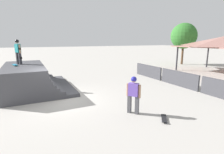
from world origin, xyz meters
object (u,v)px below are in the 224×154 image
(skateboard_on_deck, at_px, (15,65))
(skateboard_on_ground, at_px, (164,119))
(skater_on_deck, at_px, (18,50))
(tree_beside_pavilion, at_px, (184,36))
(bystander_walking, at_px, (133,92))

(skateboard_on_deck, distance_m, skateboard_on_ground, 9.28)
(skater_on_deck, xyz_separation_m, tree_beside_pavilion, (-4.07, 19.38, 1.17))
(skateboard_on_deck, relative_size, tree_beside_pavilion, 0.16)
(skateboard_on_deck, bearing_deg, skateboard_on_ground, 25.52)
(skater_on_deck, xyz_separation_m, bystander_walking, (6.79, 4.49, -1.58))
(skater_on_deck, relative_size, skateboard_on_ground, 2.10)
(skateboard_on_ground, bearing_deg, skater_on_deck, -107.30)
(tree_beside_pavilion, bearing_deg, bystander_walking, -53.90)
(skater_on_deck, height_order, skateboard_on_ground, skater_on_deck)
(bystander_walking, bearing_deg, skateboard_on_ground, 176.72)
(skateboard_on_deck, xyz_separation_m, bystander_walking, (6.16, 4.72, -0.72))
(skater_on_deck, xyz_separation_m, skateboard_on_ground, (7.93, 5.26, -2.51))
(skateboard_on_deck, height_order, skateboard_on_ground, skateboard_on_deck)
(skateboard_on_deck, relative_size, bystander_walking, 0.51)
(bystander_walking, xyz_separation_m, tree_beside_pavilion, (-10.86, 14.89, 2.75))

